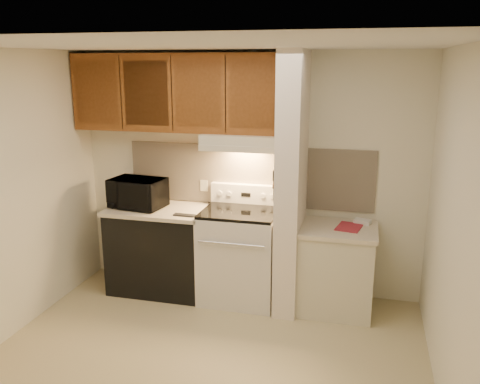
% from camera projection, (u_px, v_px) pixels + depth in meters
% --- Properties ---
extents(floor, '(3.60, 3.60, 0.00)m').
position_uv_depth(floor, '(206.00, 358.00, 4.20)').
color(floor, '#C9B989').
rests_on(floor, ground).
extents(ceiling, '(3.60, 3.60, 0.00)m').
position_uv_depth(ceiling, '(200.00, 45.00, 3.59)').
color(ceiling, white).
rests_on(ceiling, wall_back).
extents(wall_back, '(3.60, 2.50, 0.02)m').
position_uv_depth(wall_back, '(248.00, 174.00, 5.31)').
color(wall_back, '#EEE8CE').
rests_on(wall_back, floor).
extents(wall_left, '(0.02, 3.00, 2.50)m').
position_uv_depth(wall_left, '(2.00, 199.00, 4.33)').
color(wall_left, '#EEE8CE').
rests_on(wall_left, floor).
extents(wall_right, '(0.02, 3.00, 2.50)m').
position_uv_depth(wall_right, '(454.00, 233.00, 3.47)').
color(wall_right, '#EEE8CE').
rests_on(wall_right, floor).
extents(backsplash, '(2.60, 0.02, 0.63)m').
position_uv_depth(backsplash, '(248.00, 175.00, 5.30)').
color(backsplash, beige).
rests_on(backsplash, wall_back).
extents(range_body, '(0.76, 0.65, 0.92)m').
position_uv_depth(range_body, '(240.00, 256.00, 5.18)').
color(range_body, silver).
rests_on(range_body, floor).
extents(oven_window, '(0.50, 0.01, 0.30)m').
position_uv_depth(oven_window, '(232.00, 264.00, 4.87)').
color(oven_window, black).
rests_on(oven_window, range_body).
extents(oven_handle, '(0.65, 0.02, 0.02)m').
position_uv_depth(oven_handle, '(231.00, 244.00, 4.78)').
color(oven_handle, silver).
rests_on(oven_handle, range_body).
extents(cooktop, '(0.74, 0.64, 0.03)m').
position_uv_depth(cooktop, '(240.00, 212.00, 5.06)').
color(cooktop, black).
rests_on(cooktop, range_body).
extents(range_backguard, '(0.76, 0.08, 0.20)m').
position_uv_depth(range_backguard, '(247.00, 194.00, 5.30)').
color(range_backguard, silver).
rests_on(range_backguard, range_body).
extents(range_display, '(0.10, 0.01, 0.04)m').
position_uv_depth(range_display, '(246.00, 195.00, 5.26)').
color(range_display, black).
rests_on(range_display, range_backguard).
extents(range_knob_left_outer, '(0.05, 0.02, 0.05)m').
position_uv_depth(range_knob_left_outer, '(220.00, 193.00, 5.32)').
color(range_knob_left_outer, silver).
rests_on(range_knob_left_outer, range_backguard).
extents(range_knob_left_inner, '(0.05, 0.02, 0.05)m').
position_uv_depth(range_knob_left_inner, '(229.00, 194.00, 5.30)').
color(range_knob_left_inner, silver).
rests_on(range_knob_left_inner, range_backguard).
extents(range_knob_right_inner, '(0.05, 0.02, 0.05)m').
position_uv_depth(range_knob_right_inner, '(263.00, 196.00, 5.21)').
color(range_knob_right_inner, silver).
rests_on(range_knob_right_inner, range_backguard).
extents(range_knob_right_outer, '(0.05, 0.02, 0.05)m').
position_uv_depth(range_knob_right_outer, '(272.00, 196.00, 5.19)').
color(range_knob_right_outer, silver).
rests_on(range_knob_right_outer, range_backguard).
extents(dishwasher_front, '(1.00, 0.63, 0.87)m').
position_uv_depth(dishwasher_front, '(160.00, 251.00, 5.40)').
color(dishwasher_front, black).
rests_on(dishwasher_front, floor).
extents(left_countertop, '(1.04, 0.67, 0.04)m').
position_uv_depth(left_countertop, '(159.00, 210.00, 5.29)').
color(left_countertop, beige).
rests_on(left_countertop, dishwasher_front).
extents(spoon_rest, '(0.22, 0.07, 0.01)m').
position_uv_depth(spoon_rest, '(184.00, 215.00, 5.01)').
color(spoon_rest, black).
rests_on(spoon_rest, left_countertop).
extents(teal_jar, '(0.12, 0.12, 0.10)m').
position_uv_depth(teal_jar, '(148.00, 197.00, 5.53)').
color(teal_jar, '#2B7166').
rests_on(teal_jar, left_countertop).
extents(outlet, '(0.08, 0.01, 0.12)m').
position_uv_depth(outlet, '(204.00, 186.00, 5.43)').
color(outlet, beige).
rests_on(outlet, backsplash).
extents(microwave, '(0.59, 0.43, 0.30)m').
position_uv_depth(microwave, '(138.00, 193.00, 5.28)').
color(microwave, black).
rests_on(microwave, left_countertop).
extents(partition_pillar, '(0.22, 0.70, 2.50)m').
position_uv_depth(partition_pillar, '(292.00, 184.00, 4.85)').
color(partition_pillar, white).
rests_on(partition_pillar, floor).
extents(pillar_trim, '(0.01, 0.70, 0.04)m').
position_uv_depth(pillar_trim, '(280.00, 178.00, 4.87)').
color(pillar_trim, brown).
rests_on(pillar_trim, partition_pillar).
extents(knife_strip, '(0.02, 0.42, 0.04)m').
position_uv_depth(knife_strip, '(278.00, 177.00, 4.82)').
color(knife_strip, black).
rests_on(knife_strip, partition_pillar).
extents(knife_blade_a, '(0.01, 0.03, 0.16)m').
position_uv_depth(knife_blade_a, '(274.00, 192.00, 4.69)').
color(knife_blade_a, silver).
rests_on(knife_blade_a, knife_strip).
extents(knife_handle_a, '(0.02, 0.02, 0.10)m').
position_uv_depth(knife_handle_a, '(274.00, 176.00, 4.65)').
color(knife_handle_a, black).
rests_on(knife_handle_a, knife_strip).
extents(knife_blade_b, '(0.01, 0.04, 0.18)m').
position_uv_depth(knife_blade_b, '(275.00, 190.00, 4.78)').
color(knife_blade_b, silver).
rests_on(knife_blade_b, knife_strip).
extents(knife_handle_b, '(0.02, 0.02, 0.10)m').
position_uv_depth(knife_handle_b, '(276.00, 174.00, 4.74)').
color(knife_handle_b, black).
rests_on(knife_handle_b, knife_strip).
extents(knife_blade_c, '(0.01, 0.04, 0.20)m').
position_uv_depth(knife_blade_c, '(277.00, 190.00, 4.84)').
color(knife_blade_c, silver).
rests_on(knife_blade_c, knife_strip).
extents(knife_handle_c, '(0.02, 0.02, 0.10)m').
position_uv_depth(knife_handle_c, '(277.00, 172.00, 4.80)').
color(knife_handle_c, black).
rests_on(knife_handle_c, knife_strip).
extents(knife_blade_d, '(0.01, 0.04, 0.16)m').
position_uv_depth(knife_blade_d, '(278.00, 186.00, 4.93)').
color(knife_blade_d, silver).
rests_on(knife_blade_d, knife_strip).
extents(knife_handle_d, '(0.02, 0.02, 0.10)m').
position_uv_depth(knife_handle_d, '(279.00, 170.00, 4.90)').
color(knife_handle_d, black).
rests_on(knife_handle_d, knife_strip).
extents(knife_blade_e, '(0.01, 0.04, 0.18)m').
position_uv_depth(knife_blade_e, '(279.00, 185.00, 4.99)').
color(knife_blade_e, silver).
rests_on(knife_blade_e, knife_strip).
extents(knife_handle_e, '(0.02, 0.02, 0.10)m').
position_uv_depth(knife_handle_e, '(280.00, 169.00, 4.97)').
color(knife_handle_e, black).
rests_on(knife_handle_e, knife_strip).
extents(oven_mitt, '(0.03, 0.10, 0.23)m').
position_uv_depth(oven_mitt, '(281.00, 188.00, 5.07)').
color(oven_mitt, gray).
rests_on(oven_mitt, partition_pillar).
extents(right_cab_base, '(0.70, 0.60, 0.81)m').
position_uv_depth(right_cab_base, '(336.00, 271.00, 4.95)').
color(right_cab_base, beige).
rests_on(right_cab_base, floor).
extents(right_countertop, '(0.74, 0.64, 0.04)m').
position_uv_depth(right_countertop, '(338.00, 230.00, 4.85)').
color(right_countertop, beige).
rests_on(right_countertop, right_cab_base).
extents(red_folder, '(0.27, 0.33, 0.01)m').
position_uv_depth(red_folder, '(349.00, 227.00, 4.84)').
color(red_folder, '#A32635').
rests_on(red_folder, right_countertop).
extents(white_box, '(0.18, 0.14, 0.04)m').
position_uv_depth(white_box, '(362.00, 222.00, 4.95)').
color(white_box, white).
rests_on(white_box, right_countertop).
extents(range_hood, '(0.78, 0.44, 0.15)m').
position_uv_depth(range_hood, '(243.00, 141.00, 5.01)').
color(range_hood, beige).
rests_on(range_hood, upper_cabinets).
extents(hood_lip, '(0.78, 0.04, 0.06)m').
position_uv_depth(hood_lip, '(238.00, 149.00, 4.82)').
color(hood_lip, beige).
rests_on(hood_lip, range_hood).
extents(upper_cabinets, '(2.18, 0.33, 0.77)m').
position_uv_depth(upper_cabinets, '(178.00, 93.00, 5.10)').
color(upper_cabinets, brown).
rests_on(upper_cabinets, wall_back).
extents(cab_door_a, '(0.46, 0.01, 0.63)m').
position_uv_depth(cab_door_a, '(96.00, 92.00, 5.14)').
color(cab_door_a, brown).
rests_on(cab_door_a, upper_cabinets).
extents(cab_gap_a, '(0.01, 0.01, 0.73)m').
position_uv_depth(cab_gap_a, '(121.00, 93.00, 5.08)').
color(cab_gap_a, black).
rests_on(cab_gap_a, upper_cabinets).
extents(cab_door_b, '(0.46, 0.01, 0.63)m').
position_uv_depth(cab_door_b, '(146.00, 93.00, 5.01)').
color(cab_door_b, brown).
rests_on(cab_door_b, upper_cabinets).
extents(cab_gap_b, '(0.01, 0.01, 0.73)m').
position_uv_depth(cab_gap_b, '(172.00, 94.00, 4.95)').
color(cab_gap_b, black).
rests_on(cab_gap_b, upper_cabinets).
extents(cab_door_c, '(0.46, 0.01, 0.63)m').
position_uv_depth(cab_door_c, '(198.00, 94.00, 4.88)').
color(cab_door_c, brown).
rests_on(cab_door_c, upper_cabinets).
extents(cab_gap_c, '(0.01, 0.01, 0.73)m').
position_uv_depth(cab_gap_c, '(226.00, 94.00, 4.82)').
color(cab_gap_c, black).
rests_on(cab_gap_c, upper_cabinets).
extents(cab_door_d, '(0.46, 0.01, 0.63)m').
position_uv_depth(cab_door_d, '(254.00, 95.00, 4.75)').
color(cab_door_d, brown).
rests_on(cab_door_d, upper_cabinets).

